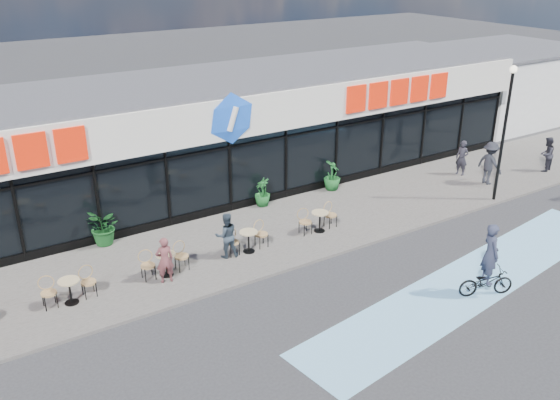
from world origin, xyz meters
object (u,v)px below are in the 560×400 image
(potted_plant_left, at_px, (104,227))
(potted_plant_mid, at_px, (262,192))
(pedestrian_c, at_px, (547,154))
(patron_right, at_px, (226,235))
(cyclist_a, at_px, (488,271))
(patron_left, at_px, (165,260))
(pedestrian_a, at_px, (462,158))
(potted_plant_right, at_px, (332,175))
(lamp_post, at_px, (505,123))
(pedestrian_b, at_px, (490,163))

(potted_plant_left, relative_size, potted_plant_mid, 1.19)
(potted_plant_left, distance_m, pedestrian_c, 19.32)
(patron_right, relative_size, cyclist_a, 0.67)
(patron_left, relative_size, pedestrian_a, 0.95)
(pedestrian_c, bearing_deg, pedestrian_a, -40.29)
(potted_plant_right, relative_size, patron_left, 0.84)
(potted_plant_mid, xyz_separation_m, patron_right, (-3.12, -2.97, 0.21))
(potted_plant_right, height_order, patron_right, patron_right)
(lamp_post, relative_size, potted_plant_right, 4.29)
(potted_plant_mid, relative_size, pedestrian_c, 0.71)
(patron_right, bearing_deg, pedestrian_c, -169.21)
(patron_left, distance_m, pedestrian_c, 18.21)
(potted_plant_left, xyz_separation_m, potted_plant_right, (9.51, -0.10, -0.04))
(lamp_post, xyz_separation_m, patron_left, (-13.61, 1.04, -2.42))
(lamp_post, height_order, potted_plant_right, lamp_post)
(pedestrian_c, height_order, cyclist_a, cyclist_a)
(lamp_post, relative_size, patron_left, 3.60)
(potted_plant_left, bearing_deg, patron_left, -76.91)
(lamp_post, xyz_separation_m, pedestrian_b, (1.17, 1.31, -2.24))
(patron_right, bearing_deg, cyclist_a, 144.53)
(potted_plant_right, distance_m, pedestrian_b, 6.77)
(cyclist_a, bearing_deg, pedestrian_b, 39.44)
(pedestrian_a, distance_m, cyclist_a, 10.01)
(potted_plant_mid, xyz_separation_m, potted_plant_right, (3.30, -0.11, 0.07))
(potted_plant_left, distance_m, pedestrian_b, 15.88)
(lamp_post, height_order, cyclist_a, lamp_post)
(pedestrian_c, bearing_deg, potted_plant_right, -34.24)
(potted_plant_left, bearing_deg, pedestrian_b, -11.36)
(pedestrian_b, distance_m, cyclist_a, 9.18)
(lamp_post, xyz_separation_m, potted_plant_left, (-14.40, 4.44, -2.50))
(pedestrian_a, bearing_deg, cyclist_a, -57.32)
(potted_plant_mid, bearing_deg, cyclist_a, -75.80)
(potted_plant_left, height_order, pedestrian_c, pedestrian_c)
(patron_left, bearing_deg, lamp_post, -176.27)
(potted_plant_left, xyz_separation_m, cyclist_a, (8.47, -8.96, 0.05))
(cyclist_a, bearing_deg, patron_left, 144.13)
(pedestrian_b, bearing_deg, potted_plant_mid, 73.00)
(patron_right, height_order, pedestrian_b, pedestrian_b)
(pedestrian_a, height_order, pedestrian_c, pedestrian_c)
(potted_plant_right, relative_size, patron_right, 0.81)
(pedestrian_a, bearing_deg, lamp_post, -34.28)
(potted_plant_mid, bearing_deg, potted_plant_right, -1.84)
(potted_plant_right, distance_m, patron_right, 7.04)
(patron_left, distance_m, pedestrian_a, 14.73)
(pedestrian_c, xyz_separation_m, cyclist_a, (-10.53, -5.50, -0.08))
(pedestrian_c, bearing_deg, lamp_post, -2.73)
(potted_plant_mid, bearing_deg, pedestrian_c, -15.11)
(patron_left, relative_size, cyclist_a, 0.64)
(lamp_post, height_order, patron_left, lamp_post)
(potted_plant_mid, relative_size, patron_right, 0.72)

